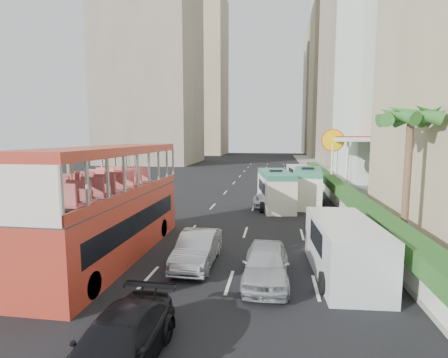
% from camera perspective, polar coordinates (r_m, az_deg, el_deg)
% --- Properties ---
extents(ground_plane, '(200.00, 200.00, 0.00)m').
position_cam_1_polar(ground_plane, '(15.61, 3.38, -13.67)').
color(ground_plane, black).
rests_on(ground_plane, ground).
extents(double_decker_bus, '(2.50, 11.00, 5.06)m').
position_cam_1_polar(double_decker_bus, '(16.53, -17.79, -3.71)').
color(double_decker_bus, '#B73423').
rests_on(double_decker_bus, ground).
extents(car_silver_lane_a, '(1.51, 4.27, 1.40)m').
position_cam_1_polar(car_silver_lane_a, '(15.58, -4.35, -13.72)').
color(car_silver_lane_a, '#B7BABF').
rests_on(car_silver_lane_a, ground).
extents(car_silver_lane_b, '(1.71, 4.24, 1.45)m').
position_cam_1_polar(car_silver_lane_b, '(13.93, 6.84, -16.33)').
color(car_silver_lane_b, '#B7BABF').
rests_on(car_silver_lane_b, ground).
extents(van_asset, '(3.17, 5.57, 1.47)m').
position_cam_1_polar(van_asset, '(28.32, 7.94, -4.26)').
color(van_asset, silver).
rests_on(van_asset, ground).
extents(minibus_near, '(3.04, 6.56, 2.80)m').
position_cam_1_polar(minibus_near, '(27.34, 8.38, -1.70)').
color(minibus_near, silver).
rests_on(minibus_near, ground).
extents(minibus_far, '(2.72, 6.58, 2.84)m').
position_cam_1_polar(minibus_far, '(29.09, 13.46, -1.25)').
color(minibus_far, silver).
rests_on(minibus_far, ground).
extents(panel_van_near, '(2.53, 5.64, 2.21)m').
position_cam_1_polar(panel_van_near, '(14.77, 19.03, -10.73)').
color(panel_van_near, silver).
rests_on(panel_van_near, ground).
extents(panel_van_far, '(3.02, 5.84, 2.23)m').
position_cam_1_polar(panel_van_far, '(39.30, 12.44, 0.45)').
color(panel_van_far, silver).
rests_on(panel_van_far, ground).
extents(sidewalk, '(6.00, 120.00, 0.18)m').
position_cam_1_polar(sidewalk, '(40.66, 19.37, -1.03)').
color(sidewalk, '#99968C').
rests_on(sidewalk, ground).
extents(kerb_wall, '(0.30, 44.00, 1.00)m').
position_cam_1_polar(kerb_wall, '(29.37, 18.05, -2.79)').
color(kerb_wall, silver).
rests_on(kerb_wall, sidewalk).
extents(hedge, '(1.10, 44.00, 0.70)m').
position_cam_1_polar(hedge, '(29.24, 18.12, -1.15)').
color(hedge, '#2D6626').
rests_on(hedge, kerb_wall).
extents(palm_tree, '(0.36, 0.36, 6.40)m').
position_cam_1_polar(palm_tree, '(19.78, 27.72, 0.03)').
color(palm_tree, brown).
rests_on(palm_tree, sidewalk).
extents(shell_station, '(6.50, 8.00, 5.50)m').
position_cam_1_polar(shell_station, '(38.65, 21.54, 2.44)').
color(shell_station, silver).
rests_on(shell_station, ground).
extents(tower_mid, '(16.00, 16.00, 50.00)m').
position_cam_1_polar(tower_mid, '(76.96, 22.32, 21.20)').
color(tower_mid, gray).
rests_on(tower_mid, ground).
extents(tower_far_a, '(14.00, 14.00, 44.00)m').
position_cam_1_polar(tower_far_a, '(99.20, 18.24, 16.26)').
color(tower_far_a, tan).
rests_on(tower_far_a, ground).
extents(tower_far_b, '(14.00, 14.00, 40.00)m').
position_cam_1_polar(tower_far_b, '(120.46, 16.40, 13.67)').
color(tower_far_b, gray).
rests_on(tower_far_b, ground).
extents(tower_left_a, '(18.00, 18.00, 52.00)m').
position_cam_1_polar(tower_left_a, '(76.77, -11.98, 22.37)').
color(tower_left_a, gray).
rests_on(tower_left_a, ground).
extents(tower_left_b, '(16.00, 16.00, 46.00)m').
position_cam_1_polar(tower_left_b, '(108.52, -4.18, 16.29)').
color(tower_left_b, tan).
rests_on(tower_left_b, ground).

